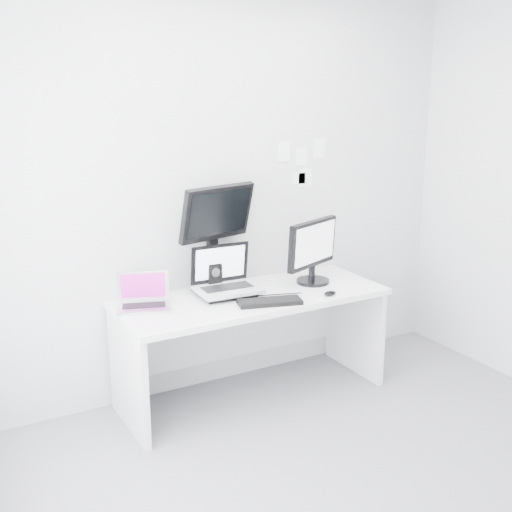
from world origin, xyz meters
name	(u,v)px	position (x,y,z in m)	size (l,w,h in m)	color
ground	(367,492)	(0.00, 0.00, 0.00)	(3.60, 3.60, 0.00)	slate
back_wall	(227,195)	(0.00, 1.60, 1.35)	(3.60, 3.60, 0.00)	#B6B9BB
desk	(252,346)	(0.00, 1.25, 0.36)	(1.80, 0.70, 0.73)	white
macbook	(143,291)	(-0.72, 1.34, 0.85)	(0.32, 0.24, 0.24)	#B3B3B8
speaker	(213,276)	(-0.17, 1.48, 0.83)	(0.10, 0.10, 0.19)	black
dell_laptop	(228,271)	(-0.15, 1.31, 0.90)	(0.41, 0.32, 0.34)	silver
rear_monitor	(215,237)	(-0.15, 1.47, 1.10)	(0.54, 0.20, 0.74)	black
samsung_monitor	(314,251)	(0.51, 1.28, 0.96)	(0.51, 0.23, 0.46)	black
keyboard	(270,302)	(0.01, 1.04, 0.74)	(0.40, 0.14, 0.03)	black
mouse	(330,293)	(0.44, 0.99, 0.75)	(0.09, 0.06, 0.03)	black
wall_note_0	(284,152)	(0.45, 1.59, 1.62)	(0.10, 0.00, 0.14)	white
wall_note_1	(302,156)	(0.60, 1.59, 1.58)	(0.09, 0.00, 0.13)	white
wall_note_2	(319,148)	(0.75, 1.59, 1.63)	(0.10, 0.00, 0.14)	white
wall_note_3	(299,179)	(0.58, 1.59, 1.42)	(0.11, 0.00, 0.08)	white
wall_note_4	(305,178)	(0.63, 1.59, 1.42)	(0.12, 0.00, 0.13)	white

